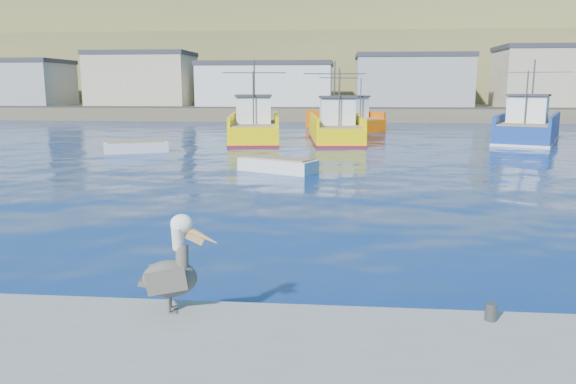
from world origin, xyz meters
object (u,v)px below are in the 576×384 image
object	(u,v)px
trawler_yellow_a	(254,128)
boat_orange	(345,119)
skiff_left	(136,148)
skiff_far	(534,132)
trawler_yellow_b	(335,129)
pelican	(172,270)
trawler_blue	(528,128)
skiff_mid	(278,166)

from	to	relation	value
trawler_yellow_a	boat_orange	world-z (taller)	trawler_yellow_a
skiff_left	skiff_far	size ratio (longest dim) A/B	1.00
boat_orange	trawler_yellow_b	bearing A→B (deg)	-94.17
trawler_yellow_b	skiff_far	xyz separation A→B (m)	(17.94, 7.90, -0.72)
trawler_yellow_b	pelican	bearing A→B (deg)	-93.85
boat_orange	pelican	world-z (taller)	boat_orange
skiff_far	boat_orange	bearing A→B (deg)	165.88
trawler_blue	skiff_mid	distance (m)	25.94
skiff_mid	skiff_far	xyz separation A→B (m)	(20.73, 24.42, -0.00)
boat_orange	skiff_mid	distance (m)	28.95
skiff_far	trawler_yellow_a	bearing A→B (deg)	-161.93
pelican	trawler_yellow_a	bearing A→B (deg)	96.49
trawler_yellow_b	pelican	xyz separation A→B (m)	(-2.43, -36.06, 0.23)
trawler_yellow_b	trawler_blue	world-z (taller)	trawler_blue
trawler_yellow_a	trawler_yellow_b	xyz separation A→B (m)	(6.52, 0.08, -0.04)
skiff_far	pelican	xyz separation A→B (m)	(-20.36, -43.96, 0.95)
trawler_yellow_a	pelican	size ratio (longest dim) A/B	6.80
trawler_yellow_b	pelican	distance (m)	36.14
boat_orange	pelican	xyz separation A→B (m)	(-3.31, -48.25, 0.17)
skiff_mid	skiff_far	bearing A→B (deg)	49.67
trawler_yellow_a	pelican	bearing A→B (deg)	-83.51
trawler_blue	skiff_far	size ratio (longest dim) A/B	2.84
trawler_yellow_b	pelican	world-z (taller)	trawler_yellow_b
boat_orange	trawler_yellow_a	bearing A→B (deg)	-121.12
trawler_yellow_b	pelican	size ratio (longest dim) A/B	6.34
trawler_blue	skiff_left	size ratio (longest dim) A/B	2.85
boat_orange	trawler_blue	bearing A→B (deg)	-35.25
boat_orange	skiff_far	size ratio (longest dim) A/B	2.19
trawler_blue	skiff_far	distance (m)	6.55
boat_orange	skiff_far	bearing A→B (deg)	-14.12
trawler_yellow_a	skiff_left	distance (m)	11.00
trawler_yellow_b	trawler_yellow_a	bearing A→B (deg)	-179.29
skiff_mid	pelican	distance (m)	19.57
trawler_yellow_a	pelican	world-z (taller)	trawler_yellow_a
trawler_yellow_a	trawler_blue	size ratio (longest dim) A/B	0.95
skiff_mid	trawler_blue	bearing A→B (deg)	45.19
trawler_yellow_a	trawler_blue	xyz separation A→B (m)	(22.00, 1.96, 0.02)
trawler_yellow_a	boat_orange	bearing A→B (deg)	58.88
trawler_blue	skiff_left	distance (m)	30.61
skiff_left	trawler_yellow_b	bearing A→B (deg)	33.68
skiff_mid	pelican	size ratio (longest dim) A/B	2.50
trawler_blue	boat_orange	bearing A→B (deg)	144.75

